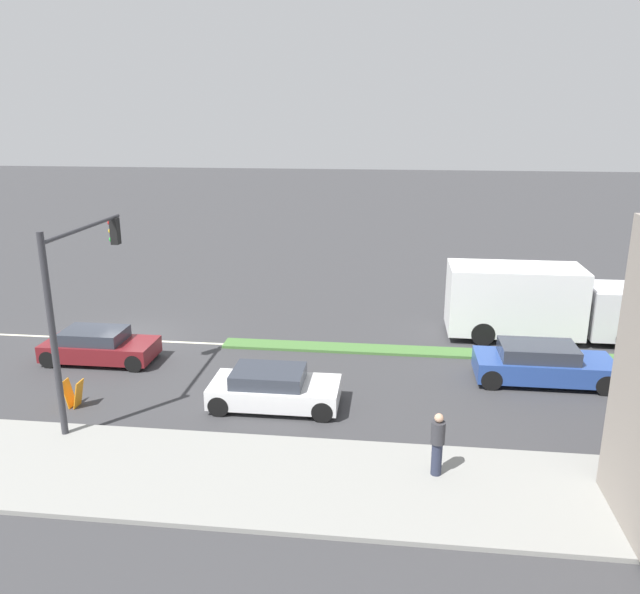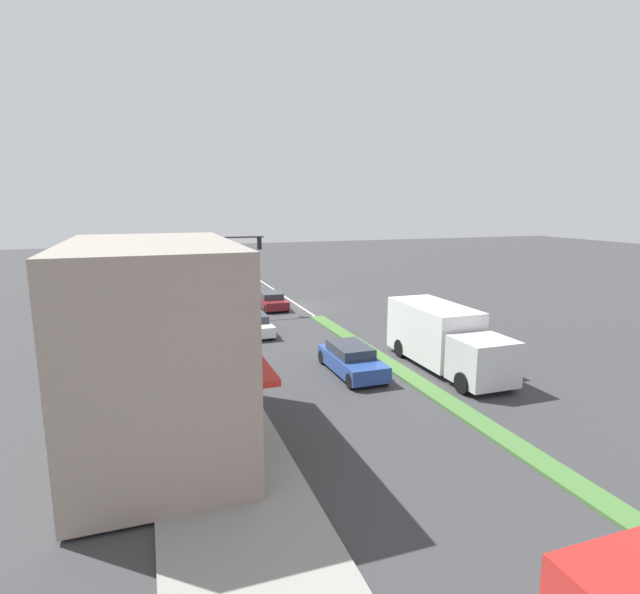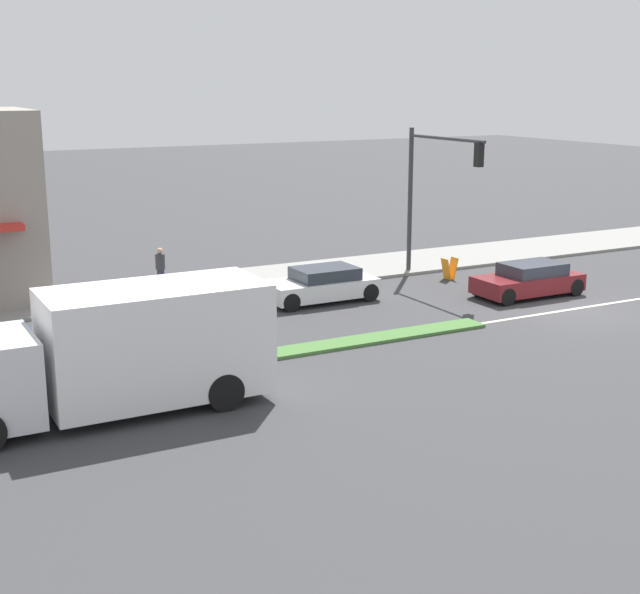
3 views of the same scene
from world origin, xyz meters
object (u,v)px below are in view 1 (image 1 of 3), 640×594
object	(u,v)px
delivery_truck	(537,302)
coupe_blue	(542,364)
van_white	(274,388)
warning_aframe_sign	(74,393)
sedan_maroon	(99,346)
pedestrian	(438,443)
traffic_signal_main	(75,287)

from	to	relation	value
delivery_truck	coupe_blue	bearing A→B (deg)	-8.77
delivery_truck	coupe_blue	xyz separation A→B (m)	(4.40, -0.68, -0.83)
van_white	coupe_blue	size ratio (longest dim) A/B	0.88
warning_aframe_sign	sedan_maroon	distance (m)	3.65
coupe_blue	warning_aframe_sign	bearing A→B (deg)	-76.23
pedestrian	warning_aframe_sign	world-z (taller)	pedestrian
delivery_truck	warning_aframe_sign	bearing A→B (deg)	-62.30
traffic_signal_main	delivery_truck	bearing A→B (deg)	119.94
warning_aframe_sign	traffic_signal_main	bearing A→B (deg)	60.01
traffic_signal_main	coupe_blue	bearing A→B (deg)	105.90
warning_aframe_sign	delivery_truck	bearing A→B (deg)	117.70
pedestrian	sedan_maroon	xyz separation A→B (m)	(-6.19, -11.53, -0.39)
van_white	coupe_blue	xyz separation A→B (m)	(-2.80, 8.44, 0.06)
warning_aframe_sign	delivery_truck	distance (m)	17.11
warning_aframe_sign	delivery_truck	world-z (taller)	delivery_truck
warning_aframe_sign	sedan_maroon	size ratio (longest dim) A/B	0.21
traffic_signal_main	warning_aframe_sign	world-z (taller)	traffic_signal_main
delivery_truck	pedestrian	bearing A→B (deg)	-22.85
warning_aframe_sign	van_white	size ratio (longest dim) A/B	0.22
warning_aframe_sign	sedan_maroon	xyz separation A→B (m)	(-3.54, -0.87, 0.15)
sedan_maroon	van_white	size ratio (longest dim) A/B	1.01
traffic_signal_main	coupe_blue	distance (m)	14.69
van_white	pedestrian	bearing A→B (deg)	53.93
warning_aframe_sign	van_white	xyz separation A→B (m)	(-0.74, 6.00, 0.15)
traffic_signal_main	sedan_maroon	size ratio (longest dim) A/B	1.43
van_white	delivery_truck	bearing A→B (deg)	128.30
pedestrian	delivery_truck	size ratio (longest dim) A/B	0.22
traffic_signal_main	sedan_maroon	xyz separation A→B (m)	(-3.92, -1.54, -3.32)
warning_aframe_sign	van_white	bearing A→B (deg)	97.03
van_white	coupe_blue	distance (m)	8.89
pedestrian	van_white	xyz separation A→B (m)	(-3.39, -4.66, -0.39)
sedan_maroon	pedestrian	bearing A→B (deg)	61.77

